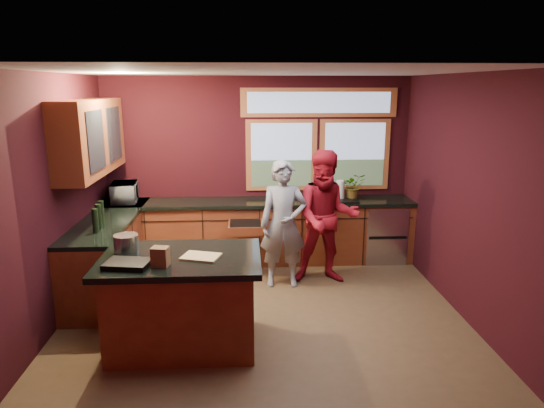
{
  "coord_description": "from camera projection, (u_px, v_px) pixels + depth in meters",
  "views": [
    {
      "loc": [
        -0.2,
        -5.17,
        2.56
      ],
      "look_at": [
        0.12,
        0.4,
        1.19
      ],
      "focal_mm": 32.0,
      "sensor_mm": 36.0,
      "label": 1
    }
  ],
  "objects": [
    {
      "name": "stock_pot",
      "position": [
        126.0,
        244.0,
        4.8
      ],
      "size": [
        0.24,
        0.24,
        0.18
      ],
      "primitive_type": "cylinder",
      "color": "#A8A8AC",
      "rests_on": "island"
    },
    {
      "name": "black_tray",
      "position": [
        128.0,
        264.0,
        4.44
      ],
      "size": [
        0.44,
        0.34,
        0.05
      ],
      "primitive_type": "cube",
      "rotation": [
        0.0,
        0.0,
        -0.17
      ],
      "color": "black",
      "rests_on": "island"
    },
    {
      "name": "microwave",
      "position": [
        125.0,
        193.0,
        6.92
      ],
      "size": [
        0.41,
        0.55,
        0.28
      ],
      "primitive_type": "imported",
      "rotation": [
        0.0,
        0.0,
        1.7
      ],
      "color": "#999999",
      "rests_on": "left_counter"
    },
    {
      "name": "room_shell",
      "position": [
        209.0,
        155.0,
        5.49
      ],
      "size": [
        4.52,
        4.02,
        2.71
      ],
      "color": "black",
      "rests_on": "ground"
    },
    {
      "name": "cutting_board",
      "position": [
        201.0,
        257.0,
        4.67
      ],
      "size": [
        0.41,
        0.34,
        0.02
      ],
      "primitive_type": "cube",
      "rotation": [
        0.0,
        0.0,
        -0.3
      ],
      "color": "tan",
      "rests_on": "island"
    },
    {
      "name": "back_counter",
      "position": [
        272.0,
        231.0,
        7.18
      ],
      "size": [
        4.5,
        0.64,
        0.93
      ],
      "color": "#592315",
      "rests_on": "floor"
    },
    {
      "name": "floor",
      "position": [
        264.0,
        312.0,
        5.64
      ],
      "size": [
        4.5,
        4.5,
        0.0
      ],
      "primitive_type": "plane",
      "color": "brown",
      "rests_on": "ground"
    },
    {
      "name": "island",
      "position": [
        183.0,
        301.0,
        4.82
      ],
      "size": [
        1.55,
        1.05,
        0.95
      ],
      "color": "#592315",
      "rests_on": "floor"
    },
    {
      "name": "person_grey",
      "position": [
        283.0,
        224.0,
        6.22
      ],
      "size": [
        0.61,
        0.41,
        1.65
      ],
      "primitive_type": "imported",
      "rotation": [
        0.0,
        0.0,
        -0.02
      ],
      "color": "slate",
      "rests_on": "floor"
    },
    {
      "name": "person_red",
      "position": [
        327.0,
        218.0,
        6.32
      ],
      "size": [
        0.89,
        0.72,
        1.77
      ],
      "primitive_type": "imported",
      "rotation": [
        0.0,
        0.0,
        -0.06
      ],
      "color": "maroon",
      "rests_on": "floor"
    },
    {
      "name": "paper_towel",
      "position": [
        340.0,
        190.0,
        7.1
      ],
      "size": [
        0.12,
        0.12,
        0.28
      ],
      "primitive_type": "cylinder",
      "color": "white",
      "rests_on": "back_counter"
    },
    {
      "name": "potted_plant",
      "position": [
        353.0,
        186.0,
        7.14
      ],
      "size": [
        0.34,
        0.29,
        0.38
      ],
      "primitive_type": "imported",
      "color": "#999999",
      "rests_on": "back_counter"
    },
    {
      "name": "paper_bag",
      "position": [
        160.0,
        257.0,
        4.44
      ],
      "size": [
        0.17,
        0.15,
        0.18
      ],
      "primitive_type": "cube",
      "rotation": [
        0.0,
        0.0,
        -0.19
      ],
      "color": "brown",
      "rests_on": "island"
    },
    {
      "name": "left_counter",
      "position": [
        110.0,
        253.0,
        6.24
      ],
      "size": [
        0.64,
        2.3,
        0.93
      ],
      "color": "#592315",
      "rests_on": "floor"
    }
  ]
}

